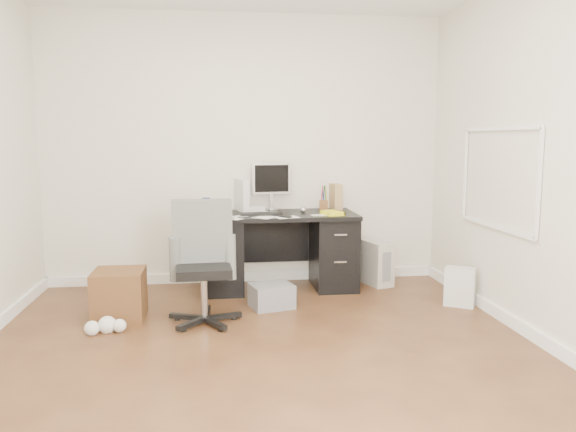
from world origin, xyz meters
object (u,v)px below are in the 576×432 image
at_px(office_chair, 203,263).
at_px(wicker_basket, 119,295).
at_px(keyboard, 261,214).
at_px(desk, 278,249).
at_px(pc_tower, 374,262).
at_px(lcd_monitor, 271,186).

xyz_separation_m(office_chair, wicker_basket, (-0.69, 0.20, -0.29)).
distance_m(keyboard, wicker_basket, 1.49).
distance_m(desk, keyboard, 0.42).
bearing_deg(wicker_basket, pc_tower, 19.31).
bearing_deg(keyboard, pc_tower, 9.89).
bearing_deg(wicker_basket, keyboard, 27.68).
bearing_deg(desk, lcd_monitor, 101.70).
relative_size(lcd_monitor, pc_tower, 1.11).
height_order(desk, lcd_monitor, lcd_monitor).
distance_m(pc_tower, wicker_basket, 2.53).
bearing_deg(keyboard, lcd_monitor, 69.56).
distance_m(lcd_monitor, office_chair, 1.45).
bearing_deg(keyboard, wicker_basket, -151.98).
bearing_deg(keyboard, desk, 34.59).
bearing_deg(lcd_monitor, office_chair, -125.96).
distance_m(desk, pc_tower, 1.01).
xyz_separation_m(keyboard, pc_tower, (1.17, 0.20, -0.54)).
relative_size(office_chair, pc_tower, 2.21).
height_order(desk, pc_tower, desk).
relative_size(desk, office_chair, 1.53).
relative_size(keyboard, office_chair, 0.40).
height_order(office_chair, wicker_basket, office_chair).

